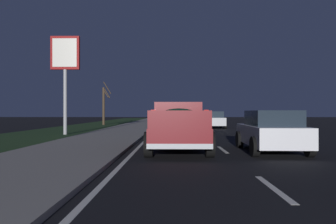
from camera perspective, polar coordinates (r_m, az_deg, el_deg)
The scene contains 10 objects.
ground at distance 28.84m, azimuth 4.72°, elevation -2.95°, with size 144.00×144.00×0.00m, color black.
sidewalk_shoulder at distance 29.02m, azimuth -6.59°, elevation -2.82°, with size 108.00×4.00×0.12m, color gray.
grass_verge at distance 30.08m, azimuth -16.09°, elevation -2.83°, with size 108.00×6.00×0.01m, color #1E3819.
lane_markings at distance 30.85m, azimuth -0.27°, elevation -2.75°, with size 108.00×3.54×0.01m.
pickup_truck at distance 13.00m, azimuth 1.73°, elevation -2.22°, with size 5.42×2.28×1.87m.
sedan_white at distance 13.24m, azimuth 16.83°, elevation -3.03°, with size 4.45×2.10×1.54m.
sedan_silver at distance 31.71m, azimuth 7.57°, elevation -1.27°, with size 4.42×2.05×1.54m.
sedan_green at distance 19.87m, azimuth 1.81°, elevation -2.02°, with size 4.45×2.10×1.54m.
gas_price_sign at distance 23.73m, azimuth -16.81°, elevation 8.16°, with size 0.27×1.90×6.49m.
bare_tree_far at distance 40.27m, azimuth -10.66°, elevation 1.24°, with size 0.85×0.97×5.02m.
Camera 1 is at (-1.74, 1.95, 1.48)m, focal length 36.47 mm.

